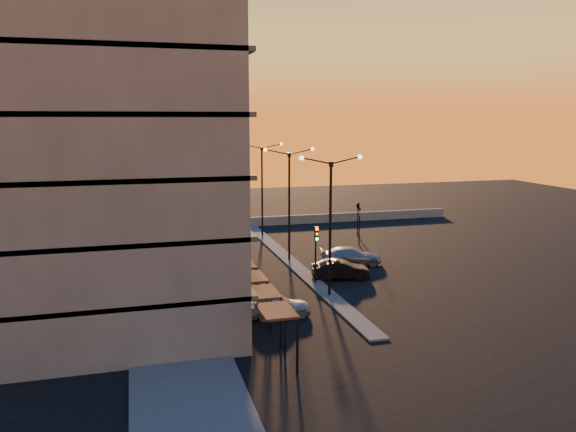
# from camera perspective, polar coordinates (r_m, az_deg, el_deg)

# --- Properties ---
(ground) EXTENTS (120.00, 120.00, 0.00)m
(ground) POSITION_cam_1_polar(r_m,az_deg,el_deg) (38.24, 4.22, -8.16)
(ground) COLOR black
(ground) RESTS_ON ground
(sidewalk_west) EXTENTS (5.00, 40.00, 0.12)m
(sidewalk_west) POSITION_cam_1_polar(r_m,az_deg,el_deg) (40.00, -12.23, -7.46)
(sidewalk_west) COLOR #535250
(sidewalk_west) RESTS_ON ground
(median) EXTENTS (1.20, 36.00, 0.12)m
(median) POSITION_cam_1_polar(r_m,az_deg,el_deg) (47.38, 0.12, -4.50)
(median) COLOR #535250
(median) RESTS_ON ground
(parapet) EXTENTS (44.00, 0.50, 1.00)m
(parapet) POSITION_cam_1_polar(r_m,az_deg,el_deg) (62.92, -2.07, -0.51)
(parapet) COLOR slate
(parapet) RESTS_ON ground
(building) EXTENTS (14.35, 17.08, 25.00)m
(building) POSITION_cam_1_polar(r_m,az_deg,el_deg) (34.26, -18.48, 9.53)
(building) COLOR #635F57
(building) RESTS_ON ground
(streetlamp_near) EXTENTS (4.32, 0.32, 9.51)m
(streetlamp_near) POSITION_cam_1_polar(r_m,az_deg,el_deg) (36.90, 4.33, 0.13)
(streetlamp_near) COLOR black
(streetlamp_near) RESTS_ON ground
(streetlamp_mid) EXTENTS (4.32, 0.32, 9.51)m
(streetlamp_mid) POSITION_cam_1_polar(r_m,az_deg,el_deg) (46.32, 0.12, 2.14)
(streetlamp_mid) COLOR black
(streetlamp_mid) RESTS_ON ground
(streetlamp_far) EXTENTS (4.32, 0.32, 9.51)m
(streetlamp_far) POSITION_cam_1_polar(r_m,az_deg,el_deg) (55.94, -2.65, 3.46)
(streetlamp_far) COLOR black
(streetlamp_far) RESTS_ON ground
(traffic_light_main) EXTENTS (0.28, 0.44, 4.25)m
(traffic_light_main) POSITION_cam_1_polar(r_m,az_deg,el_deg) (40.09, 2.88, -3.01)
(traffic_light_main) COLOR black
(traffic_light_main) RESTS_ON ground
(signal_east_a) EXTENTS (0.13, 0.16, 3.60)m
(signal_east_a) POSITION_cam_1_polar(r_m,az_deg,el_deg) (53.26, 7.26, -0.92)
(signal_east_a) COLOR black
(signal_east_a) RESTS_ON ground
(signal_east_b) EXTENTS (0.42, 1.99, 3.60)m
(signal_east_b) POSITION_cam_1_polar(r_m,az_deg,el_deg) (57.27, 7.12, 1.03)
(signal_east_b) COLOR black
(signal_east_b) RESTS_ON ground
(car_hatchback) EXTENTS (4.00, 1.68, 1.35)m
(car_hatchback) POSITION_cam_1_polar(r_m,az_deg,el_deg) (34.26, -0.99, -9.10)
(car_hatchback) COLOR #A4A8AC
(car_hatchback) RESTS_ON ground
(car_sedan) EXTENTS (4.50, 2.36, 1.41)m
(car_sedan) POSITION_cam_1_polar(r_m,az_deg,el_deg) (42.18, 5.35, -5.45)
(car_sedan) COLOR black
(car_sedan) RESTS_ON ground
(car_wagon) EXTENTS (5.35, 2.95, 1.47)m
(car_wagon) POSITION_cam_1_polar(r_m,az_deg,el_deg) (46.16, 6.43, -4.09)
(car_wagon) COLOR #98999F
(car_wagon) RESTS_ON ground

